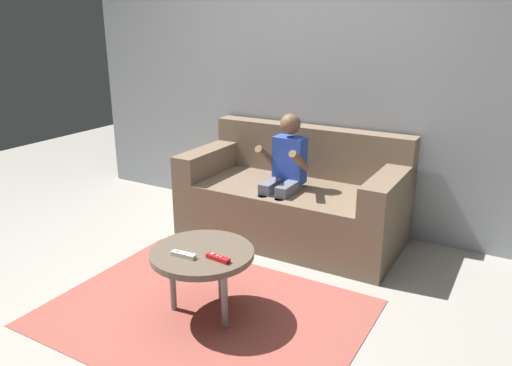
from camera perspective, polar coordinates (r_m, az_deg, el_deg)
ground_plane at (r=2.89m, az=-10.33°, el=-15.44°), size 8.50×8.50×0.00m
wall_back at (r=3.97m, az=6.03°, el=13.25°), size 4.25×0.05×2.50m
couch at (r=3.78m, az=4.37°, el=-1.88°), size 1.62×0.80×0.80m
person_seated_on_couch at (r=3.55m, az=3.23°, el=1.22°), size 0.32×0.39×0.96m
coffee_table at (r=2.76m, az=-6.15°, el=-8.43°), size 0.57×0.57×0.39m
area_rug at (r=2.93m, az=-5.94°, el=-14.59°), size 1.74×1.30×0.01m
game_remote_white_near_edge at (r=2.68m, az=-8.33°, el=-8.15°), size 0.14×0.05×0.03m
game_remote_red_center at (r=2.63m, az=-4.39°, el=-8.58°), size 0.14×0.05×0.03m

